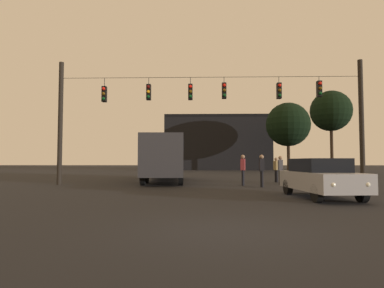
# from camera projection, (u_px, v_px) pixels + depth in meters

# --- Properties ---
(ground_plane) EXTENTS (168.00, 168.00, 0.00)m
(ground_plane) POSITION_uv_depth(u_px,v_px,m) (206.00, 176.00, 31.12)
(ground_plane) COLOR black
(ground_plane) RESTS_ON ground
(overhead_signal_span) EXTENTS (18.38, 0.44, 7.49)m
(overhead_signal_span) POSITION_uv_depth(u_px,v_px,m) (210.00, 111.00, 19.85)
(overhead_signal_span) COLOR black
(overhead_signal_span) RESTS_ON ground
(city_bus) EXTENTS (3.17, 11.13, 3.00)m
(city_bus) POSITION_uv_depth(u_px,v_px,m) (165.00, 155.00, 23.57)
(city_bus) COLOR #2D2D33
(city_bus) RESTS_ON ground
(car_near_right) EXTENTS (2.17, 4.45, 1.52)m
(car_near_right) POSITION_uv_depth(u_px,v_px,m) (320.00, 177.00, 12.74)
(car_near_right) COLOR #99999E
(car_near_right) RESTS_ON ground
(pedestrian_crossing_left) EXTENTS (0.30, 0.39, 1.58)m
(pedestrian_crossing_left) POSITION_uv_depth(u_px,v_px,m) (310.00, 170.00, 20.09)
(pedestrian_crossing_left) COLOR black
(pedestrian_crossing_left) RESTS_ON ground
(pedestrian_crossing_center) EXTENTS (0.32, 0.41, 1.79)m
(pedestrian_crossing_center) POSITION_uv_depth(u_px,v_px,m) (243.00, 168.00, 19.23)
(pedestrian_crossing_center) COLOR black
(pedestrian_crossing_center) RESTS_ON ground
(pedestrian_crossing_right) EXTENTS (0.25, 0.37, 1.77)m
(pedestrian_crossing_right) POSITION_uv_depth(u_px,v_px,m) (262.00, 169.00, 17.99)
(pedestrian_crossing_right) COLOR black
(pedestrian_crossing_right) RESTS_ON ground
(pedestrian_near_bus) EXTENTS (0.32, 0.41, 1.66)m
(pedestrian_near_bus) POSITION_uv_depth(u_px,v_px,m) (276.00, 168.00, 22.12)
(pedestrian_near_bus) COLOR black
(pedestrian_near_bus) RESTS_ON ground
(pedestrian_trailing) EXTENTS (0.26, 0.37, 1.74)m
(pedestrian_trailing) POSITION_uv_depth(u_px,v_px,m) (280.00, 168.00, 20.09)
(pedestrian_trailing) COLOR black
(pedestrian_trailing) RESTS_ON ground
(corner_building) EXTENTS (17.41, 8.97, 9.00)m
(corner_building) POSITION_uv_depth(u_px,v_px,m) (217.00, 143.00, 57.14)
(corner_building) COLOR black
(corner_building) RESTS_ON ground
(tree_left_silhouette) EXTENTS (6.11, 6.11, 9.59)m
(tree_left_silhouette) POSITION_uv_depth(u_px,v_px,m) (288.00, 125.00, 46.10)
(tree_left_silhouette) COLOR #2D2116
(tree_left_silhouette) RESTS_ON ground
(tree_behind_building) EXTENTS (4.58, 4.58, 9.39)m
(tree_behind_building) POSITION_uv_depth(u_px,v_px,m) (331.00, 111.00, 37.31)
(tree_behind_building) COLOR #2D2116
(tree_behind_building) RESTS_ON ground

